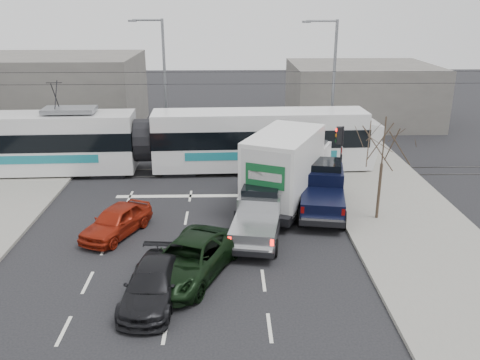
{
  "coord_description": "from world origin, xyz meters",
  "views": [
    {
      "loc": [
        0.38,
        -20.03,
        10.1
      ],
      "look_at": [
        0.96,
        3.48,
        1.8
      ],
      "focal_mm": 38.0,
      "sensor_mm": 36.0,
      "label": 1
    }
  ],
  "objects_px": {
    "red_car": "(116,221)",
    "dark_car": "(152,284)",
    "green_car": "(189,259)",
    "box_truck": "(288,168)",
    "tram": "(143,141)",
    "traffic_signal": "(340,144)",
    "navy_pickup": "(322,188)",
    "bare_tree": "(383,145)",
    "street_lamp_near": "(331,80)",
    "silver_pickup": "(259,212)",
    "street_lamp_far": "(162,77)"
  },
  "relations": [
    {
      "from": "silver_pickup",
      "to": "tram",
      "type": "bearing_deg",
      "value": 136.33
    },
    {
      "from": "green_car",
      "to": "dark_car",
      "type": "relative_size",
      "value": 1.2
    },
    {
      "from": "bare_tree",
      "to": "traffic_signal",
      "type": "height_order",
      "value": "bare_tree"
    },
    {
      "from": "silver_pickup",
      "to": "green_car",
      "type": "xyz_separation_m",
      "value": [
        -2.92,
        -3.84,
        -0.29
      ]
    },
    {
      "from": "box_truck",
      "to": "silver_pickup",
      "type": "bearing_deg",
      "value": -90.32
    },
    {
      "from": "street_lamp_near",
      "to": "dark_car",
      "type": "relative_size",
      "value": 2.04
    },
    {
      "from": "green_car",
      "to": "dark_car",
      "type": "distance_m",
      "value": 2.05
    },
    {
      "from": "bare_tree",
      "to": "dark_car",
      "type": "height_order",
      "value": "bare_tree"
    },
    {
      "from": "street_lamp_far",
      "to": "red_car",
      "type": "height_order",
      "value": "street_lamp_far"
    },
    {
      "from": "street_lamp_near",
      "to": "green_car",
      "type": "relative_size",
      "value": 1.7
    },
    {
      "from": "red_car",
      "to": "silver_pickup",
      "type": "bearing_deg",
      "value": 24.62
    },
    {
      "from": "box_truck",
      "to": "tram",
      "type": "bearing_deg",
      "value": 171.73
    },
    {
      "from": "bare_tree",
      "to": "street_lamp_far",
      "type": "xyz_separation_m",
      "value": [
        -11.79,
        13.5,
        1.32
      ]
    },
    {
      "from": "dark_car",
      "to": "traffic_signal",
      "type": "bearing_deg",
      "value": 54.93
    },
    {
      "from": "silver_pickup",
      "to": "traffic_signal",
      "type": "bearing_deg",
      "value": 58.31
    },
    {
      "from": "street_lamp_near",
      "to": "box_truck",
      "type": "height_order",
      "value": "street_lamp_near"
    },
    {
      "from": "dark_car",
      "to": "bare_tree",
      "type": "bearing_deg",
      "value": 38.47
    },
    {
      "from": "silver_pickup",
      "to": "dark_car",
      "type": "distance_m",
      "value": 6.88
    },
    {
      "from": "traffic_signal",
      "to": "navy_pickup",
      "type": "xyz_separation_m",
      "value": [
        -1.34,
        -2.63,
        -1.56
      ]
    },
    {
      "from": "navy_pickup",
      "to": "dark_car",
      "type": "height_order",
      "value": "navy_pickup"
    },
    {
      "from": "bare_tree",
      "to": "green_car",
      "type": "distance_m",
      "value": 10.57
    },
    {
      "from": "bare_tree",
      "to": "tram",
      "type": "xyz_separation_m",
      "value": [
        -12.43,
        7.75,
        -1.8
      ]
    },
    {
      "from": "green_car",
      "to": "tram",
      "type": "bearing_deg",
      "value": 128.72
    },
    {
      "from": "bare_tree",
      "to": "street_lamp_far",
      "type": "distance_m",
      "value": 17.97
    },
    {
      "from": "dark_car",
      "to": "box_truck",
      "type": "bearing_deg",
      "value": 61.76
    },
    {
      "from": "traffic_signal",
      "to": "dark_car",
      "type": "xyz_separation_m",
      "value": [
        -8.81,
        -10.75,
        -2.1
      ]
    },
    {
      "from": "traffic_signal",
      "to": "box_truck",
      "type": "distance_m",
      "value": 3.5
    },
    {
      "from": "navy_pickup",
      "to": "green_car",
      "type": "xyz_separation_m",
      "value": [
        -6.27,
        -6.47,
        -0.44
      ]
    },
    {
      "from": "red_car",
      "to": "navy_pickup",
      "type": "bearing_deg",
      "value": 39.41
    },
    {
      "from": "street_lamp_far",
      "to": "dark_car",
      "type": "relative_size",
      "value": 2.04
    },
    {
      "from": "bare_tree",
      "to": "silver_pickup",
      "type": "xyz_separation_m",
      "value": [
        -5.82,
        -1.26,
        -2.76
      ]
    },
    {
      "from": "street_lamp_far",
      "to": "navy_pickup",
      "type": "relative_size",
      "value": 1.52
    },
    {
      "from": "street_lamp_near",
      "to": "navy_pickup",
      "type": "height_order",
      "value": "street_lamp_near"
    },
    {
      "from": "box_truck",
      "to": "navy_pickup",
      "type": "xyz_separation_m",
      "value": [
        1.66,
        -1.0,
        -0.78
      ]
    },
    {
      "from": "red_car",
      "to": "dark_car",
      "type": "distance_m",
      "value": 5.95
    },
    {
      "from": "box_truck",
      "to": "red_car",
      "type": "relative_size",
      "value": 2.06
    },
    {
      "from": "bare_tree",
      "to": "navy_pickup",
      "type": "bearing_deg",
      "value": 150.93
    },
    {
      "from": "bare_tree",
      "to": "red_car",
      "type": "distance_m",
      "value": 12.76
    },
    {
      "from": "bare_tree",
      "to": "red_car",
      "type": "relative_size",
      "value": 1.24
    },
    {
      "from": "box_truck",
      "to": "bare_tree",
      "type": "bearing_deg",
      "value": -5.21
    },
    {
      "from": "bare_tree",
      "to": "red_car",
      "type": "xyz_separation_m",
      "value": [
        -12.31,
        -1.3,
        -3.1
      ]
    },
    {
      "from": "green_car",
      "to": "dark_car",
      "type": "height_order",
      "value": "green_car"
    },
    {
      "from": "bare_tree",
      "to": "street_lamp_near",
      "type": "xyz_separation_m",
      "value": [
        -0.29,
        11.5,
        1.32
      ]
    },
    {
      "from": "bare_tree",
      "to": "tram",
      "type": "relative_size",
      "value": 0.18
    },
    {
      "from": "silver_pickup",
      "to": "dark_car",
      "type": "xyz_separation_m",
      "value": [
        -4.12,
        -5.5,
        -0.39
      ]
    },
    {
      "from": "box_truck",
      "to": "dark_car",
      "type": "xyz_separation_m",
      "value": [
        -5.81,
        -9.13,
        -1.31
      ]
    },
    {
      "from": "street_lamp_near",
      "to": "green_car",
      "type": "bearing_deg",
      "value": -116.98
    },
    {
      "from": "traffic_signal",
      "to": "bare_tree",
      "type": "bearing_deg",
      "value": -74.24
    },
    {
      "from": "street_lamp_far",
      "to": "box_truck",
      "type": "distance_m",
      "value": 13.88
    },
    {
      "from": "street_lamp_near",
      "to": "dark_car",
      "type": "bearing_deg",
      "value": -117.86
    }
  ]
}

